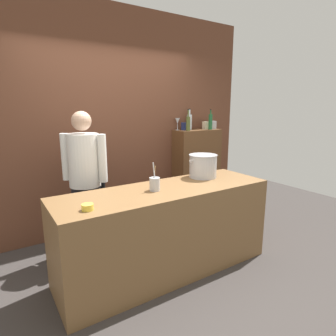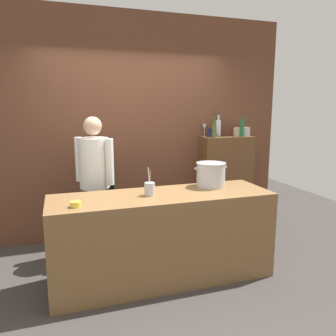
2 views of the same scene
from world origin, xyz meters
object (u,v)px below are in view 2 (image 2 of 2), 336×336
(wine_bottle_green, at_px, (242,128))
(wine_bottle_clear, at_px, (218,128))
(wine_glass_wide, at_px, (204,127))
(spice_tin_cream, at_px, (237,132))
(stockpot_large, at_px, (211,175))
(butter_jar, at_px, (76,204))
(utensil_crock, at_px, (150,189))
(spice_tin_navy, at_px, (212,133))
(wine_bottle_olive, at_px, (214,129))
(spice_tin_silver, at_px, (246,132))
(chef, at_px, (95,177))

(wine_bottle_green, xyz_separation_m, wine_bottle_clear, (-0.29, 0.16, -0.00))
(wine_glass_wide, height_order, spice_tin_cream, wine_glass_wide)
(stockpot_large, relative_size, butter_jar, 4.05)
(utensil_crock, xyz_separation_m, spice_tin_navy, (1.25, 1.21, 0.44))
(wine_bottle_clear, bearing_deg, wine_bottle_olive, -132.33)
(stockpot_large, distance_m, wine_glass_wide, 1.30)
(butter_jar, height_order, spice_tin_cream, spice_tin_cream)
(wine_bottle_clear, distance_m, spice_tin_cream, 0.29)
(wine_bottle_clear, relative_size, spice_tin_silver, 2.52)
(wine_bottle_green, bearing_deg, butter_jar, -151.85)
(wine_bottle_olive, height_order, wine_glass_wide, wine_bottle_olive)
(spice_tin_cream, bearing_deg, butter_jar, -149.76)
(utensil_crock, xyz_separation_m, wine_bottle_olive, (1.23, 1.10, 0.49))
(chef, xyz_separation_m, wine_bottle_green, (2.12, 0.35, 0.51))
(spice_tin_cream, bearing_deg, utensil_crock, -143.83)
(wine_glass_wide, relative_size, spice_tin_cream, 1.48)
(spice_tin_cream, bearing_deg, wine_bottle_green, -82.40)
(spice_tin_cream, height_order, spice_tin_navy, spice_tin_cream)
(utensil_crock, bearing_deg, spice_tin_silver, 33.45)
(spice_tin_navy, bearing_deg, spice_tin_silver, -4.29)
(utensil_crock, bearing_deg, spice_tin_navy, 44.27)
(wine_bottle_olive, bearing_deg, wine_bottle_clear, 47.67)
(butter_jar, relative_size, spice_tin_cream, 0.77)
(chef, xyz_separation_m, butter_jar, (-0.27, -0.93, -0.04))
(spice_tin_navy, bearing_deg, butter_jar, -144.74)
(utensil_crock, height_order, wine_bottle_green, wine_bottle_green)
(chef, distance_m, spice_tin_cream, 2.20)
(utensil_crock, height_order, spice_tin_cream, spice_tin_cream)
(stockpot_large, bearing_deg, wine_glass_wide, 69.29)
(butter_jar, bearing_deg, wine_bottle_olive, 33.27)
(butter_jar, xyz_separation_m, wine_bottle_green, (2.38, 1.28, 0.55))
(wine_bottle_clear, bearing_deg, wine_glass_wide, 170.77)
(wine_bottle_olive, height_order, spice_tin_navy, wine_bottle_olive)
(wine_bottle_clear, bearing_deg, spice_tin_silver, -12.59)
(wine_bottle_olive, xyz_separation_m, spice_tin_cream, (0.42, 0.10, -0.05))
(stockpot_large, distance_m, wine_bottle_green, 1.39)
(wine_bottle_green, relative_size, wine_bottle_clear, 0.97)
(wine_bottle_olive, bearing_deg, wine_bottle_green, -0.48)
(chef, relative_size, utensil_crock, 5.93)
(wine_bottle_clear, bearing_deg, wine_bottle_green, -29.46)
(stockpot_large, bearing_deg, wine_bottle_olive, 62.63)
(utensil_crock, relative_size, wine_bottle_green, 0.89)
(spice_tin_silver, distance_m, spice_tin_navy, 0.53)
(wine_bottle_olive, distance_m, wine_bottle_green, 0.43)
(chef, xyz_separation_m, spice_tin_navy, (1.70, 0.46, 0.44))
(butter_jar, height_order, wine_bottle_clear, wine_bottle_clear)
(wine_bottle_green, height_order, wine_bottle_clear, wine_bottle_clear)
(utensil_crock, distance_m, wine_bottle_olive, 1.73)
(butter_jar, relative_size, wine_bottle_olive, 0.30)
(stockpot_large, relative_size, spice_tin_cream, 3.12)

